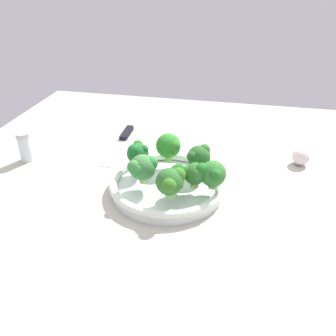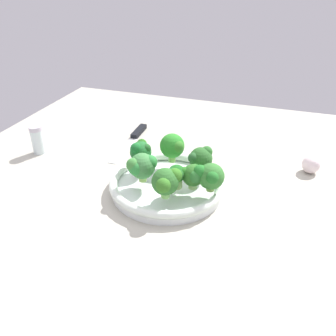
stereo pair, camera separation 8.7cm
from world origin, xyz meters
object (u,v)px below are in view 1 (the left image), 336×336
at_px(broccoli_floret_5, 142,167).
at_px(garlic_bulb, 301,157).
at_px(broccoli_floret_3, 212,174).
at_px(knife, 123,140).
at_px(broccoli_floret_1, 178,174).
at_px(broccoli_floret_2, 169,146).
at_px(broccoli_floret_6, 195,174).
at_px(pepper_shaker, 25,147).
at_px(broccoli_floret_4, 199,157).
at_px(broccoli_floret_0, 138,153).
at_px(bowl, 168,185).
at_px(broccoli_floret_7, 171,181).

relative_size(broccoli_floret_5, garlic_bulb, 1.50).
relative_size(broccoli_floret_3, knife, 0.27).
bearing_deg(broccoli_floret_3, broccoli_floret_1, -80.71).
distance_m(broccoli_floret_2, broccoli_floret_3, 0.16).
bearing_deg(broccoli_floret_6, pepper_shaker, -100.95).
distance_m(broccoli_floret_2, broccoli_floret_4, 0.09).
distance_m(broccoli_floret_0, knife, 0.25).
xyz_separation_m(broccoli_floret_1, broccoli_floret_2, (-0.12, -0.05, 0.01)).
distance_m(broccoli_floret_1, broccoli_floret_2, 0.13).
bearing_deg(broccoli_floret_4, bowl, -50.74).
bearing_deg(broccoli_floret_6, bowl, -108.65).
height_order(broccoli_floret_3, broccoli_floret_6, broccoli_floret_3).
xyz_separation_m(broccoli_floret_7, pepper_shaker, (-0.15, -0.46, -0.04)).
bearing_deg(broccoli_floret_3, pepper_shaker, -99.95).
bearing_deg(knife, broccoli_floret_6, 44.57).
height_order(broccoli_floret_6, broccoli_floret_7, broccoli_floret_7).
bearing_deg(broccoli_floret_1, broccoli_floret_6, 105.67).
height_order(broccoli_floret_2, broccoli_floret_6, broccoli_floret_2).
bearing_deg(garlic_bulb, bowl, -58.02).
height_order(broccoli_floret_0, broccoli_floret_4, broccoli_floret_0).
bearing_deg(broccoli_floret_5, broccoli_floret_3, 94.07).
bearing_deg(broccoli_floret_5, broccoli_floret_6, 94.37).
relative_size(broccoli_floret_2, knife, 0.30).
xyz_separation_m(broccoli_floret_3, knife, (-0.27, -0.31, -0.07)).
bearing_deg(broccoli_floret_7, broccoli_floret_1, 167.78).
xyz_separation_m(broccoli_floret_1, pepper_shaker, (-0.11, -0.47, -0.03)).
xyz_separation_m(bowl, pepper_shaker, (-0.07, -0.43, 0.02)).
xyz_separation_m(broccoli_floret_6, pepper_shaker, (-0.10, -0.50, -0.03)).
relative_size(broccoli_floret_2, garlic_bulb, 1.64).
bearing_deg(broccoli_floret_3, broccoli_floret_4, -152.28).
xyz_separation_m(broccoli_floret_0, pepper_shaker, (-0.03, -0.35, -0.04)).
height_order(bowl, broccoli_floret_2, broccoli_floret_2).
xyz_separation_m(broccoli_floret_0, broccoli_floret_7, (0.12, 0.11, 0.00)).
xyz_separation_m(garlic_bulb, pepper_shaker, (0.14, -0.77, 0.02)).
bearing_deg(knife, garlic_bulb, 85.74).
bearing_deg(broccoli_floret_5, knife, -152.68).
xyz_separation_m(broccoli_floret_7, garlic_bulb, (-0.29, 0.32, -0.06)).
relative_size(broccoli_floret_6, broccoli_floret_7, 0.78).
distance_m(broccoli_floret_0, broccoli_floret_6, 0.17).
relative_size(broccoli_floret_4, broccoli_floret_5, 0.95).
xyz_separation_m(broccoli_floret_3, broccoli_floret_5, (0.01, -0.16, 0.00)).
bearing_deg(broccoli_floret_3, broccoli_floret_5, -85.93).
xyz_separation_m(broccoli_floret_5, broccoli_floret_7, (0.04, 0.08, -0.00)).
relative_size(broccoli_floret_4, broccoli_floret_7, 0.88).
height_order(broccoli_floret_0, knife, broccoli_floret_0).
xyz_separation_m(broccoli_floret_5, garlic_bulb, (-0.24, 0.40, -0.06)).
bearing_deg(broccoli_floret_6, broccoli_floret_3, 93.12).
xyz_separation_m(broccoli_floret_0, broccoli_floret_3, (0.06, 0.20, -0.00)).
xyz_separation_m(bowl, broccoli_floret_5, (0.03, -0.06, 0.06)).
height_order(broccoli_floret_0, broccoli_floret_7, broccoli_floret_7).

